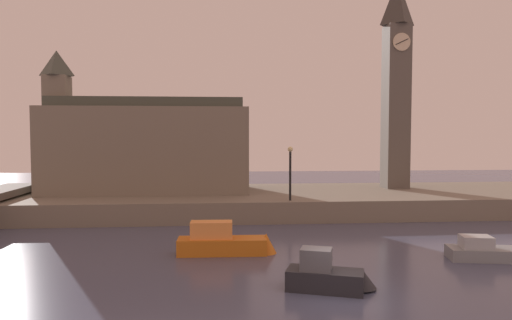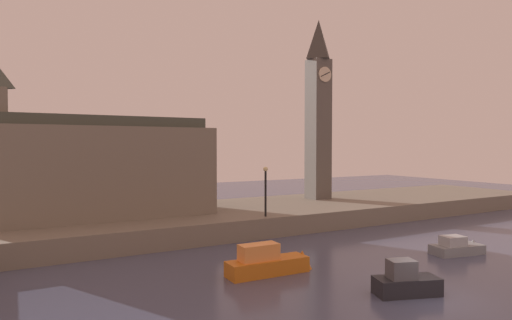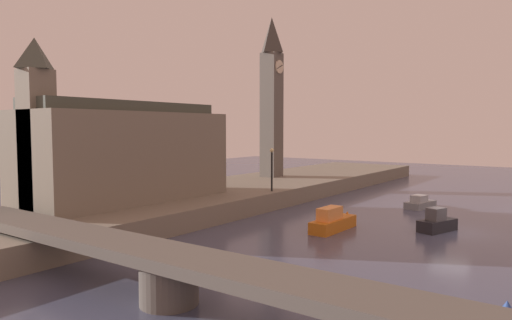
% 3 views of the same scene
% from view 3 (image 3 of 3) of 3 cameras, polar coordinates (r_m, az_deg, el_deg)
% --- Properties ---
extents(ground_plane, '(120.00, 120.00, 0.00)m').
position_cam_3_polar(ground_plane, '(34.37, 22.67, -8.10)').
color(ground_plane, '#474C66').
extents(far_embankment, '(70.00, 12.00, 1.50)m').
position_cam_3_polar(far_embankment, '(43.30, -4.09, -4.34)').
color(far_embankment, slate).
rests_on(far_embankment, ground).
extents(clock_tower, '(2.12, 2.18, 17.72)m').
position_cam_3_polar(clock_tower, '(52.59, 1.93, 7.97)').
color(clock_tower, '#5B544C').
rests_on(clock_tower, far_embankment).
extents(parliament_hall, '(15.86, 6.40, 11.14)m').
position_cam_3_polar(parliament_hall, '(36.38, -15.92, 0.93)').
color(parliament_hall, slate).
rests_on(parliament_hall, far_embankment).
extents(bridge_span, '(2.62, 28.32, 2.15)m').
position_cam_3_polar(bridge_span, '(19.21, -10.61, -12.60)').
color(bridge_span, '#5B544C').
rests_on(bridge_span, ground).
extents(streetlamp, '(0.36, 0.36, 3.73)m').
position_cam_3_polar(streetlamp, '(40.28, 1.95, -0.53)').
color(streetlamp, black).
rests_on(streetlamp, far_embankment).
extents(boat_barge_dark, '(3.76, 2.13, 1.65)m').
position_cam_3_polar(boat_barge_dark, '(34.30, 21.40, -7.14)').
color(boat_barge_dark, '#232328').
rests_on(boat_barge_dark, ground).
extents(boat_patrol_orange, '(5.09, 1.44, 1.78)m').
position_cam_3_polar(boat_patrol_orange, '(32.76, 9.69, -7.38)').
color(boat_patrol_orange, orange).
rests_on(boat_patrol_orange, ground).
extents(boat_cruiser_grey, '(4.11, 1.99, 1.26)m').
position_cam_3_polar(boat_cruiser_grey, '(43.66, 19.62, -4.96)').
color(boat_cruiser_grey, gray).
rests_on(boat_cruiser_grey, ground).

